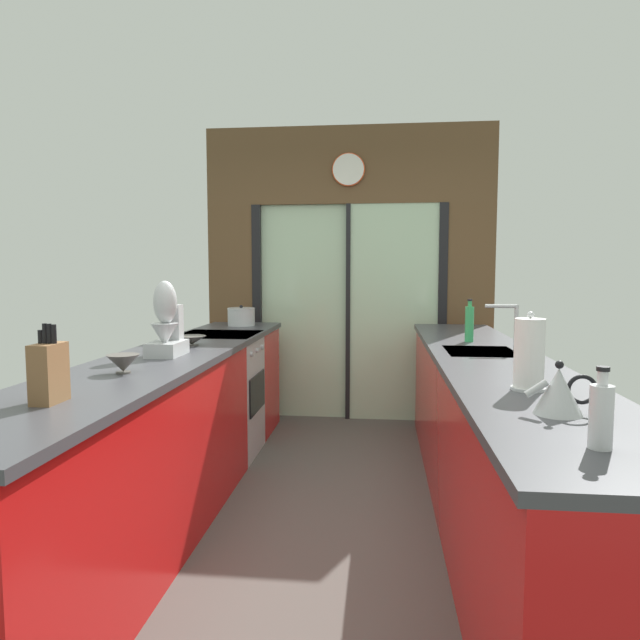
% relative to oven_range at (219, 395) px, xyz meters
% --- Properties ---
extents(ground_plane, '(5.04, 7.60, 0.02)m').
position_rel_oven_range_xyz_m(ground_plane, '(0.91, -0.65, -0.47)').
color(ground_plane, '#4C4742').
extents(back_wall_unit, '(2.64, 0.12, 2.70)m').
position_rel_oven_range_xyz_m(back_wall_unit, '(0.91, 1.15, 1.07)').
color(back_wall_unit, brown).
rests_on(back_wall_unit, ground_plane).
extents(left_counter_run, '(0.62, 3.80, 0.92)m').
position_rel_oven_range_xyz_m(left_counter_run, '(-0.00, -1.12, 0.01)').
color(left_counter_run, red).
rests_on(left_counter_run, ground_plane).
extents(right_counter_run, '(0.62, 3.80, 0.92)m').
position_rel_oven_range_xyz_m(right_counter_run, '(1.82, -0.95, 0.01)').
color(right_counter_run, red).
rests_on(right_counter_run, ground_plane).
extents(sink_faucet, '(0.19, 0.02, 0.28)m').
position_rel_oven_range_xyz_m(sink_faucet, '(1.97, -0.70, 0.65)').
color(sink_faucet, '#B7BABC').
rests_on(sink_faucet, right_counter_run).
extents(oven_range, '(0.60, 0.60, 0.92)m').
position_rel_oven_range_xyz_m(oven_range, '(0.00, 0.00, 0.00)').
color(oven_range, '#B7BABC').
rests_on(oven_range, ground_plane).
extents(mixing_bowl_near, '(0.15, 0.15, 0.09)m').
position_rel_oven_range_xyz_m(mixing_bowl_near, '(0.02, -1.60, 0.51)').
color(mixing_bowl_near, '#514C47').
rests_on(mixing_bowl_near, left_counter_run).
extents(mixing_bowl_far, '(0.18, 0.18, 0.06)m').
position_rel_oven_range_xyz_m(mixing_bowl_far, '(0.02, -0.65, 0.50)').
color(mixing_bowl_far, '#514C47').
rests_on(mixing_bowl_far, left_counter_run).
extents(knife_block, '(0.08, 0.14, 0.29)m').
position_rel_oven_range_xyz_m(knife_block, '(0.02, -2.19, 0.58)').
color(knife_block, brown).
rests_on(knife_block, left_counter_run).
extents(stand_mixer, '(0.17, 0.27, 0.42)m').
position_rel_oven_range_xyz_m(stand_mixer, '(0.02, -1.06, 0.63)').
color(stand_mixer, '#B7BABC').
rests_on(stand_mixer, left_counter_run).
extents(stock_pot, '(0.24, 0.24, 0.18)m').
position_rel_oven_range_xyz_m(stock_pot, '(0.02, 0.63, 0.54)').
color(stock_pot, '#B7BABC').
rests_on(stock_pot, left_counter_run).
extents(kettle, '(0.24, 0.16, 0.18)m').
position_rel_oven_range_xyz_m(kettle, '(1.80, -2.16, 0.54)').
color(kettle, '#B7BABC').
rests_on(kettle, right_counter_run).
extents(soap_bottle_near, '(0.06, 0.06, 0.22)m').
position_rel_oven_range_xyz_m(soap_bottle_near, '(1.80, -2.52, 0.56)').
color(soap_bottle_near, silver).
rests_on(soap_bottle_near, right_counter_run).
extents(soap_bottle_far, '(0.06, 0.06, 0.29)m').
position_rel_oven_range_xyz_m(soap_bottle_far, '(1.80, -0.26, 0.59)').
color(soap_bottle_far, '#339E56').
rests_on(soap_bottle_far, right_counter_run).
extents(paper_towel_roll, '(0.14, 0.14, 0.32)m').
position_rel_oven_range_xyz_m(paper_towel_roll, '(1.80, -1.78, 0.61)').
color(paper_towel_roll, '#B7BABC').
rests_on(paper_towel_roll, right_counter_run).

